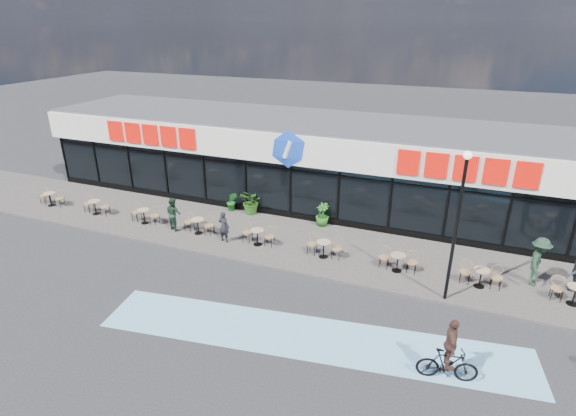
{
  "coord_description": "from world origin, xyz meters",
  "views": [
    {
      "loc": [
        7.72,
        -12.74,
        9.59
      ],
      "look_at": [
        1.26,
        3.5,
        2.19
      ],
      "focal_mm": 28.0,
      "sensor_mm": 36.0,
      "label": 1
    }
  ],
  "objects_px": {
    "potted_plant_left": "(232,202)",
    "patron_left": "(224,227)",
    "bistro_set_0": "(52,197)",
    "patron_right": "(174,214)",
    "lamp_post": "(458,217)",
    "cyclist_a": "(449,357)",
    "potted_plant_mid": "(252,202)",
    "pedestrian_b": "(538,262)",
    "potted_plant_right": "(322,215)"
  },
  "relations": [
    {
      "from": "potted_plant_left",
      "to": "patron_left",
      "type": "distance_m",
      "value": 3.58
    },
    {
      "from": "bistro_set_0",
      "to": "potted_plant_left",
      "type": "height_order",
      "value": "potted_plant_left"
    },
    {
      "from": "patron_right",
      "to": "bistro_set_0",
      "type": "bearing_deg",
      "value": 19.02
    },
    {
      "from": "lamp_post",
      "to": "cyclist_a",
      "type": "xyz_separation_m",
      "value": [
        0.29,
        -4.08,
        -2.58
      ]
    },
    {
      "from": "potted_plant_mid",
      "to": "pedestrian_b",
      "type": "bearing_deg",
      "value": -9.16
    },
    {
      "from": "potted_plant_left",
      "to": "potted_plant_right",
      "type": "distance_m",
      "value": 5.02
    },
    {
      "from": "potted_plant_mid",
      "to": "cyclist_a",
      "type": "distance_m",
      "value": 13.33
    },
    {
      "from": "bistro_set_0",
      "to": "patron_left",
      "type": "relative_size",
      "value": 1.04
    },
    {
      "from": "patron_left",
      "to": "patron_right",
      "type": "relative_size",
      "value": 0.91
    },
    {
      "from": "potted_plant_left",
      "to": "pedestrian_b",
      "type": "relative_size",
      "value": 0.53
    },
    {
      "from": "patron_right",
      "to": "lamp_post",
      "type": "bearing_deg",
      "value": -166.29
    },
    {
      "from": "potted_plant_right",
      "to": "pedestrian_b",
      "type": "xyz_separation_m",
      "value": [
        9.23,
        -2.08,
        0.4
      ]
    },
    {
      "from": "potted_plant_mid",
      "to": "pedestrian_b",
      "type": "relative_size",
      "value": 0.68
    },
    {
      "from": "patron_right",
      "to": "potted_plant_mid",
      "type": "bearing_deg",
      "value": -111.37
    },
    {
      "from": "patron_left",
      "to": "bistro_set_0",
      "type": "bearing_deg",
      "value": 2.6
    },
    {
      "from": "patron_right",
      "to": "pedestrian_b",
      "type": "bearing_deg",
      "value": -156.83
    },
    {
      "from": "bistro_set_0",
      "to": "potted_plant_left",
      "type": "relative_size",
      "value": 1.48
    },
    {
      "from": "potted_plant_right",
      "to": "potted_plant_left",
      "type": "bearing_deg",
      "value": -179.97
    },
    {
      "from": "patron_right",
      "to": "potted_plant_right",
      "type": "bearing_deg",
      "value": -135.43
    },
    {
      "from": "lamp_post",
      "to": "cyclist_a",
      "type": "height_order",
      "value": "lamp_post"
    },
    {
      "from": "bistro_set_0",
      "to": "patron_right",
      "type": "distance_m",
      "value": 8.05
    },
    {
      "from": "bistro_set_0",
      "to": "patron_right",
      "type": "bearing_deg",
      "value": -0.64
    },
    {
      "from": "lamp_post",
      "to": "patron_left",
      "type": "height_order",
      "value": "lamp_post"
    },
    {
      "from": "lamp_post",
      "to": "patron_right",
      "type": "bearing_deg",
      "value": 174.05
    },
    {
      "from": "patron_left",
      "to": "pedestrian_b",
      "type": "xyz_separation_m",
      "value": [
        12.88,
        1.23,
        0.24
      ]
    },
    {
      "from": "bistro_set_0",
      "to": "patron_right",
      "type": "height_order",
      "value": "patron_right"
    },
    {
      "from": "potted_plant_mid",
      "to": "pedestrian_b",
      "type": "height_order",
      "value": "pedestrian_b"
    },
    {
      "from": "potted_plant_right",
      "to": "pedestrian_b",
      "type": "distance_m",
      "value": 9.47
    },
    {
      "from": "potted_plant_mid",
      "to": "potted_plant_right",
      "type": "distance_m",
      "value": 3.88
    },
    {
      "from": "patron_right",
      "to": "cyclist_a",
      "type": "bearing_deg",
      "value": 177.03
    },
    {
      "from": "potted_plant_right",
      "to": "cyclist_a",
      "type": "relative_size",
      "value": 0.57
    },
    {
      "from": "pedestrian_b",
      "to": "potted_plant_left",
      "type": "bearing_deg",
      "value": 91.86
    },
    {
      "from": "potted_plant_mid",
      "to": "potted_plant_right",
      "type": "xyz_separation_m",
      "value": [
        3.87,
        -0.04,
        -0.09
      ]
    },
    {
      "from": "potted_plant_left",
      "to": "patron_left",
      "type": "height_order",
      "value": "patron_left"
    },
    {
      "from": "potted_plant_mid",
      "to": "patron_left",
      "type": "bearing_deg",
      "value": -86.25
    },
    {
      "from": "patron_left",
      "to": "potted_plant_left",
      "type": "bearing_deg",
      "value": -63.09
    },
    {
      "from": "potted_plant_mid",
      "to": "patron_left",
      "type": "height_order",
      "value": "patron_left"
    },
    {
      "from": "lamp_post",
      "to": "potted_plant_mid",
      "type": "distance_m",
      "value": 11.23
    },
    {
      "from": "bistro_set_0",
      "to": "potted_plant_right",
      "type": "xyz_separation_m",
      "value": [
        14.6,
        2.96,
        0.13
      ]
    },
    {
      "from": "patron_right",
      "to": "pedestrian_b",
      "type": "xyz_separation_m",
      "value": [
        15.78,
        0.97,
        0.17
      ]
    },
    {
      "from": "potted_plant_left",
      "to": "cyclist_a",
      "type": "height_order",
      "value": "cyclist_a"
    },
    {
      "from": "patron_left",
      "to": "pedestrian_b",
      "type": "relative_size",
      "value": 0.75
    },
    {
      "from": "patron_right",
      "to": "cyclist_a",
      "type": "height_order",
      "value": "cyclist_a"
    },
    {
      "from": "potted_plant_right",
      "to": "pedestrian_b",
      "type": "relative_size",
      "value": 0.6
    },
    {
      "from": "pedestrian_b",
      "to": "cyclist_a",
      "type": "relative_size",
      "value": 0.96
    },
    {
      "from": "patron_left",
      "to": "cyclist_a",
      "type": "height_order",
      "value": "cyclist_a"
    },
    {
      "from": "potted_plant_left",
      "to": "patron_right",
      "type": "xyz_separation_m",
      "value": [
        -1.53,
        -3.04,
        0.29
      ]
    },
    {
      "from": "patron_left",
      "to": "pedestrian_b",
      "type": "bearing_deg",
      "value": -170.09
    },
    {
      "from": "potted_plant_mid",
      "to": "cyclist_a",
      "type": "height_order",
      "value": "cyclist_a"
    },
    {
      "from": "bistro_set_0",
      "to": "pedestrian_b",
      "type": "height_order",
      "value": "pedestrian_b"
    }
  ]
}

